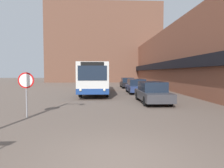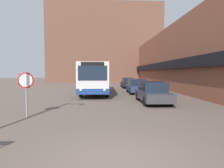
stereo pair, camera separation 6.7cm
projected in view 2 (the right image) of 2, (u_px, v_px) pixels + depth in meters
The scene contains 8 objects.
ground_plane at pixel (116, 160), 4.91m from camera, with size 160.00×160.00×0.00m, color #66564C.
building_row_right at pixel (174, 61), 29.05m from camera, with size 5.50×60.00×7.74m.
building_backdrop_far at pixel (105, 44), 47.26m from camera, with size 26.00×8.00×17.76m.
city_bus at pixel (96, 77), 20.83m from camera, with size 2.59×11.19×3.02m.
parked_car_front at pixel (152, 92), 14.30m from camera, with size 1.86×4.68×1.51m.
parked_car_middle at pixel (137, 86), 21.02m from camera, with size 1.90×4.22×1.49m.
parked_car_back at pixel (128, 83), 28.61m from camera, with size 1.86×4.50×1.44m.
stop_sign at pixel (26, 85), 9.52m from camera, with size 0.76×0.08×2.17m.
Camera 2 is at (-0.30, -4.79, 2.15)m, focal length 32.00 mm.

